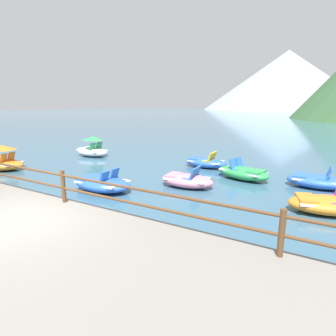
{
  "coord_description": "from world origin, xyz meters",
  "views": [
    {
      "loc": [
        6.59,
        -3.75,
        3.26
      ],
      "look_at": [
        1.48,
        5.0,
        0.9
      ],
      "focal_mm": 30.56,
      "sensor_mm": 36.0,
      "label": 1
    }
  ],
  "objects_px": {
    "pedal_boat_6": "(187,180)",
    "pedal_boat_3": "(328,204)",
    "pedal_boat_1": "(102,183)",
    "pedal_boat_4": "(317,181)",
    "pedal_boat_5": "(2,161)",
    "pedal_boat_7": "(243,173)",
    "pedal_boat_2": "(206,162)",
    "pedal_boat_0": "(92,149)"
  },
  "relations": [
    {
      "from": "pedal_boat_6",
      "to": "pedal_boat_7",
      "type": "bearing_deg",
      "value": 54.99
    },
    {
      "from": "pedal_boat_3",
      "to": "pedal_boat_5",
      "type": "relative_size",
      "value": 1.02
    },
    {
      "from": "pedal_boat_4",
      "to": "pedal_boat_5",
      "type": "relative_size",
      "value": 0.92
    },
    {
      "from": "pedal_boat_2",
      "to": "pedal_boat_5",
      "type": "bearing_deg",
      "value": -146.46
    },
    {
      "from": "pedal_boat_4",
      "to": "pedal_boat_6",
      "type": "distance_m",
      "value": 5.05
    },
    {
      "from": "pedal_boat_1",
      "to": "pedal_boat_2",
      "type": "relative_size",
      "value": 1.08
    },
    {
      "from": "pedal_boat_2",
      "to": "pedal_boat_7",
      "type": "bearing_deg",
      "value": -29.7
    },
    {
      "from": "pedal_boat_2",
      "to": "pedal_boat_4",
      "type": "relative_size",
      "value": 0.96
    },
    {
      "from": "pedal_boat_1",
      "to": "pedal_boat_4",
      "type": "relative_size",
      "value": 1.03
    },
    {
      "from": "pedal_boat_1",
      "to": "pedal_boat_4",
      "type": "distance_m",
      "value": 8.24
    },
    {
      "from": "pedal_boat_2",
      "to": "pedal_boat_3",
      "type": "xyz_separation_m",
      "value": [
        5.55,
        -3.86,
        0.02
      ]
    },
    {
      "from": "pedal_boat_4",
      "to": "pedal_boat_5",
      "type": "distance_m",
      "value": 14.18
    },
    {
      "from": "pedal_boat_4",
      "to": "pedal_boat_7",
      "type": "height_order",
      "value": "pedal_boat_7"
    },
    {
      "from": "pedal_boat_2",
      "to": "pedal_boat_5",
      "type": "height_order",
      "value": "pedal_boat_5"
    },
    {
      "from": "pedal_boat_6",
      "to": "pedal_boat_4",
      "type": "bearing_deg",
      "value": 28.96
    },
    {
      "from": "pedal_boat_3",
      "to": "pedal_boat_5",
      "type": "xyz_separation_m",
      "value": [
        -13.9,
        -1.67,
        0.14
      ]
    },
    {
      "from": "pedal_boat_1",
      "to": "pedal_boat_3",
      "type": "xyz_separation_m",
      "value": [
        7.36,
        1.71,
        0.0
      ]
    },
    {
      "from": "pedal_boat_2",
      "to": "pedal_boat_5",
      "type": "xyz_separation_m",
      "value": [
        -8.35,
        -5.53,
        0.16
      ]
    },
    {
      "from": "pedal_boat_7",
      "to": "pedal_boat_5",
      "type": "bearing_deg",
      "value": -158.3
    },
    {
      "from": "pedal_boat_0",
      "to": "pedal_boat_5",
      "type": "bearing_deg",
      "value": -102.87
    },
    {
      "from": "pedal_boat_1",
      "to": "pedal_boat_3",
      "type": "distance_m",
      "value": 7.56
    },
    {
      "from": "pedal_boat_1",
      "to": "pedal_boat_4",
      "type": "bearing_deg",
      "value": 32.77
    },
    {
      "from": "pedal_boat_0",
      "to": "pedal_boat_2",
      "type": "relative_size",
      "value": 1.06
    },
    {
      "from": "pedal_boat_1",
      "to": "pedal_boat_6",
      "type": "xyz_separation_m",
      "value": [
        2.51,
        2.02,
        -0.01
      ]
    },
    {
      "from": "pedal_boat_5",
      "to": "pedal_boat_6",
      "type": "height_order",
      "value": "pedal_boat_5"
    },
    {
      "from": "pedal_boat_4",
      "to": "pedal_boat_3",
      "type": "bearing_deg",
      "value": -81.12
    },
    {
      "from": "pedal_boat_3",
      "to": "pedal_boat_4",
      "type": "distance_m",
      "value": 2.79
    },
    {
      "from": "pedal_boat_1",
      "to": "pedal_boat_0",
      "type": "bearing_deg",
      "value": 137.59
    },
    {
      "from": "pedal_boat_0",
      "to": "pedal_boat_7",
      "type": "relative_size",
      "value": 0.88
    },
    {
      "from": "pedal_boat_0",
      "to": "pedal_boat_1",
      "type": "relative_size",
      "value": 0.98
    },
    {
      "from": "pedal_boat_3",
      "to": "pedal_boat_6",
      "type": "bearing_deg",
      "value": 176.33
    },
    {
      "from": "pedal_boat_2",
      "to": "pedal_boat_6",
      "type": "distance_m",
      "value": 3.62
    },
    {
      "from": "pedal_boat_6",
      "to": "pedal_boat_7",
      "type": "relative_size",
      "value": 0.84
    },
    {
      "from": "pedal_boat_0",
      "to": "pedal_boat_3",
      "type": "height_order",
      "value": "pedal_boat_0"
    },
    {
      "from": "pedal_boat_3",
      "to": "pedal_boat_6",
      "type": "relative_size",
      "value": 1.15
    },
    {
      "from": "pedal_boat_3",
      "to": "pedal_boat_6",
      "type": "distance_m",
      "value": 4.86
    },
    {
      "from": "pedal_boat_5",
      "to": "pedal_boat_7",
      "type": "distance_m",
      "value": 11.45
    },
    {
      "from": "pedal_boat_0",
      "to": "pedal_boat_3",
      "type": "xyz_separation_m",
      "value": [
        12.78,
        -3.25,
        -0.14
      ]
    },
    {
      "from": "pedal_boat_1",
      "to": "pedal_boat_6",
      "type": "height_order",
      "value": "pedal_boat_1"
    },
    {
      "from": "pedal_boat_6",
      "to": "pedal_boat_3",
      "type": "bearing_deg",
      "value": -3.67
    },
    {
      "from": "pedal_boat_3",
      "to": "pedal_boat_6",
      "type": "height_order",
      "value": "pedal_boat_3"
    },
    {
      "from": "pedal_boat_3",
      "to": "pedal_boat_7",
      "type": "height_order",
      "value": "pedal_boat_7"
    }
  ]
}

